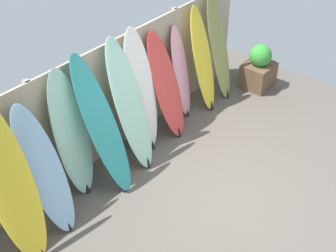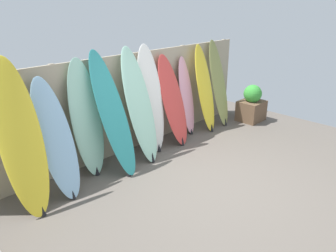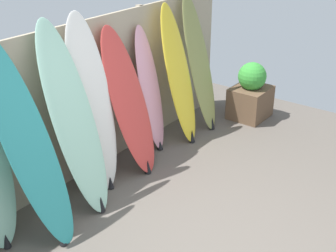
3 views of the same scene
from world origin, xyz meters
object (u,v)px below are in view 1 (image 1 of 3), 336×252
object	(u,v)px
planter_box	(259,69)
surfboard_seafoam_4	(130,106)
surfboard_pink_7	(181,73)
surfboard_yellow_8	(203,60)
surfboard_skyblue_1	(45,172)
surfboard_seafoam_2	(72,135)
surfboard_red_6	(167,87)
surfboard_olive_9	(219,49)
surfboard_white_5	(141,92)
surfboard_yellow_0	(10,183)
surfboard_teal_3	(103,127)

from	to	relation	value
planter_box	surfboard_seafoam_4	bearing A→B (deg)	172.78
surfboard_pink_7	surfboard_yellow_8	size ratio (longest dim) A/B	0.89
surfboard_skyblue_1	surfboard_yellow_8	distance (m)	3.45
surfboard_skyblue_1	surfboard_seafoam_4	distance (m)	1.58
surfboard_seafoam_2	surfboard_red_6	bearing A→B (deg)	-3.81
surfboard_seafoam_4	surfboard_skyblue_1	bearing A→B (deg)	-179.30
surfboard_pink_7	surfboard_olive_9	distance (m)	0.95
surfboard_red_6	surfboard_white_5	bearing A→B (deg)	172.50
surfboard_skyblue_1	surfboard_red_6	distance (m)	2.47
surfboard_red_6	surfboard_seafoam_2	bearing A→B (deg)	176.19
surfboard_yellow_8	planter_box	bearing A→B (deg)	-20.38
surfboard_red_6	surfboard_yellow_0	bearing A→B (deg)	-178.08
surfboard_yellow_0	surfboard_red_6	bearing A→B (deg)	1.92
surfboard_red_6	surfboard_pink_7	xyz separation A→B (m)	(0.56, 0.14, -0.06)
surfboard_skyblue_1	surfboard_white_5	xyz separation A→B (m)	(1.96, 0.14, 0.13)
surfboard_skyblue_1	planter_box	world-z (taller)	surfboard_skyblue_1
surfboard_skyblue_1	surfboard_seafoam_2	xyz separation A→B (m)	(0.63, 0.20, 0.09)
surfboard_skyblue_1	surfboard_pink_7	xyz separation A→B (m)	(3.03, 0.22, -0.05)
surfboard_seafoam_2	surfboard_pink_7	distance (m)	2.40
surfboard_yellow_8	surfboard_olive_9	world-z (taller)	surfboard_olive_9
surfboard_seafoam_2	surfboard_olive_9	bearing A→B (deg)	-1.82
surfboard_yellow_0	surfboard_pink_7	size ratio (longest dim) A/B	1.27
surfboard_teal_3	surfboard_olive_9	bearing A→B (deg)	2.36
surfboard_white_5	surfboard_olive_9	size ratio (longest dim) A/B	1.05
surfboard_seafoam_2	planter_box	distance (m)	4.11
surfboard_seafoam_2	surfboard_red_6	xyz separation A→B (m)	(1.84, -0.12, -0.08)
surfboard_yellow_0	surfboard_yellow_8	size ratio (longest dim) A/B	1.12
surfboard_white_5	surfboard_pink_7	xyz separation A→B (m)	(1.07, 0.08, -0.18)
surfboard_teal_3	surfboard_seafoam_4	bearing A→B (deg)	4.80
surfboard_seafoam_2	surfboard_red_6	distance (m)	1.84
planter_box	surfboard_skyblue_1	bearing A→B (deg)	175.43
surfboard_yellow_0	surfboard_olive_9	xyz separation A→B (m)	(4.45, 0.12, -0.10)
surfboard_yellow_8	surfboard_seafoam_4	bearing A→B (deg)	-178.21
surfboard_teal_3	surfboard_red_6	world-z (taller)	surfboard_teal_3
surfboard_pink_7	surfboard_white_5	bearing A→B (deg)	-175.92
surfboard_pink_7	surfboard_seafoam_2	bearing A→B (deg)	-179.48
surfboard_seafoam_4	planter_box	distance (m)	3.17
surfboard_olive_9	surfboard_yellow_0	bearing A→B (deg)	-178.51
surfboard_olive_9	planter_box	world-z (taller)	surfboard_olive_9
surfboard_seafoam_2	planter_box	xyz separation A→B (m)	(4.03, -0.57, -0.55)
surfboard_skyblue_1	planter_box	distance (m)	4.70
surfboard_white_5	surfboard_pink_7	world-z (taller)	surfboard_white_5
surfboard_skyblue_1	surfboard_red_6	size ratio (longest dim) A/B	0.99
surfboard_white_5	planter_box	bearing A→B (deg)	-10.78
surfboard_white_5	surfboard_yellow_0	bearing A→B (deg)	-176.10
surfboard_yellow_0	surfboard_yellow_8	distance (m)	3.94
surfboard_teal_3	surfboard_white_5	world-z (taller)	surfboard_teal_3
surfboard_white_5	surfboard_pink_7	size ratio (longest dim) A/B	1.21
surfboard_white_5	surfboard_teal_3	bearing A→B (deg)	-169.91
surfboard_teal_3	planter_box	world-z (taller)	surfboard_teal_3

